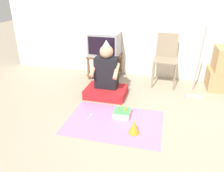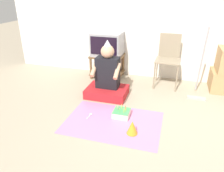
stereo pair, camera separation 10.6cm
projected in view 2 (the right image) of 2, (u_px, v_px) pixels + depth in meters
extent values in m
plane|color=tan|center=(158.00, 139.00, 2.53)|extent=(16.00, 16.00, 0.00)
cube|color=white|center=(176.00, 8.00, 3.68)|extent=(6.40, 0.06, 2.55)
cube|color=brown|center=(107.00, 56.00, 4.11)|extent=(0.59, 0.46, 0.03)
cube|color=brown|center=(107.00, 73.00, 4.25)|extent=(0.59, 0.46, 0.02)
cylinder|color=brown|center=(91.00, 68.00, 4.09)|extent=(0.04, 0.04, 0.43)
cylinder|color=brown|center=(118.00, 71.00, 3.95)|extent=(0.04, 0.04, 0.43)
cylinder|color=brown|center=(98.00, 62.00, 4.43)|extent=(0.04, 0.04, 0.43)
cylinder|color=brown|center=(123.00, 64.00, 4.30)|extent=(0.04, 0.04, 0.43)
cube|color=#99999E|center=(107.00, 44.00, 4.02)|extent=(0.54, 0.44, 0.42)
cube|color=black|center=(103.00, 46.00, 3.82)|extent=(0.48, 0.01, 0.32)
cube|color=gray|center=(168.00, 60.00, 3.68)|extent=(0.41, 0.40, 0.02)
cube|color=gray|center=(170.00, 46.00, 3.75)|extent=(0.36, 0.03, 0.42)
cylinder|color=gray|center=(154.00, 76.00, 3.67)|extent=(0.02, 0.02, 0.47)
cylinder|color=gray|center=(177.00, 78.00, 3.57)|extent=(0.02, 0.02, 0.47)
cylinder|color=gray|center=(157.00, 69.00, 3.98)|extent=(0.02, 0.02, 0.47)
cylinder|color=gray|center=(178.00, 71.00, 3.88)|extent=(0.02, 0.02, 0.47)
cube|color=#B2ADA3|center=(196.00, 98.00, 3.42)|extent=(0.28, 0.09, 0.03)
cylinder|color=#B7B7BC|center=(202.00, 61.00, 3.32)|extent=(0.03, 0.33, 1.09)
cube|color=red|center=(107.00, 92.00, 3.50)|extent=(0.64, 0.47, 0.14)
cube|color=black|center=(108.00, 72.00, 3.41)|extent=(0.35, 0.21, 0.49)
sphere|color=tan|center=(107.00, 52.00, 3.27)|extent=(0.20, 0.20, 0.20)
cone|color=silver|center=(107.00, 43.00, 3.22)|extent=(0.11, 0.11, 0.09)
cylinder|color=tan|center=(94.00, 69.00, 3.33)|extent=(0.06, 0.26, 0.21)
cylinder|color=tan|center=(117.00, 71.00, 3.23)|extent=(0.06, 0.26, 0.21)
cube|color=pink|center=(113.00, 122.00, 2.83)|extent=(1.23, 0.85, 0.01)
cube|color=#F4E0C6|center=(121.00, 114.00, 2.94)|extent=(0.22, 0.22, 0.08)
cube|color=#4CB266|center=(122.00, 111.00, 2.92)|extent=(0.21, 0.21, 0.01)
cylinder|color=yellow|center=(126.00, 110.00, 2.89)|extent=(0.01, 0.01, 0.06)
sphere|color=#FFCC4C|center=(126.00, 107.00, 2.88)|extent=(0.01, 0.01, 0.01)
cylinder|color=#EA4C4C|center=(125.00, 108.00, 2.94)|extent=(0.01, 0.01, 0.06)
sphere|color=#FFCC4C|center=(125.00, 105.00, 2.92)|extent=(0.01, 0.01, 0.01)
cylinder|color=yellow|center=(122.00, 107.00, 2.97)|extent=(0.01, 0.01, 0.06)
sphere|color=#FFCC4C|center=(122.00, 104.00, 2.95)|extent=(0.01, 0.01, 0.01)
cylinder|color=#E58CCC|center=(118.00, 108.00, 2.94)|extent=(0.01, 0.01, 0.06)
sphere|color=#FFCC4C|center=(118.00, 105.00, 2.93)|extent=(0.01, 0.01, 0.01)
cylinder|color=#66C666|center=(117.00, 109.00, 2.91)|extent=(0.01, 0.01, 0.06)
sphere|color=#FFCC4C|center=(117.00, 107.00, 2.89)|extent=(0.01, 0.01, 0.01)
cylinder|color=#66C666|center=(119.00, 111.00, 2.87)|extent=(0.01, 0.01, 0.06)
sphere|color=#FFCC4C|center=(119.00, 109.00, 2.85)|extent=(0.01, 0.01, 0.01)
cylinder|color=yellow|center=(124.00, 111.00, 2.87)|extent=(0.01, 0.01, 0.06)
sphere|color=#FFCC4C|center=(124.00, 109.00, 2.85)|extent=(0.01, 0.01, 0.01)
cone|color=gold|center=(132.00, 127.00, 2.58)|extent=(0.13, 0.13, 0.17)
ellipsoid|color=white|center=(91.00, 114.00, 3.00)|extent=(0.04, 0.05, 0.01)
cube|color=white|center=(89.00, 117.00, 2.94)|extent=(0.02, 0.10, 0.01)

